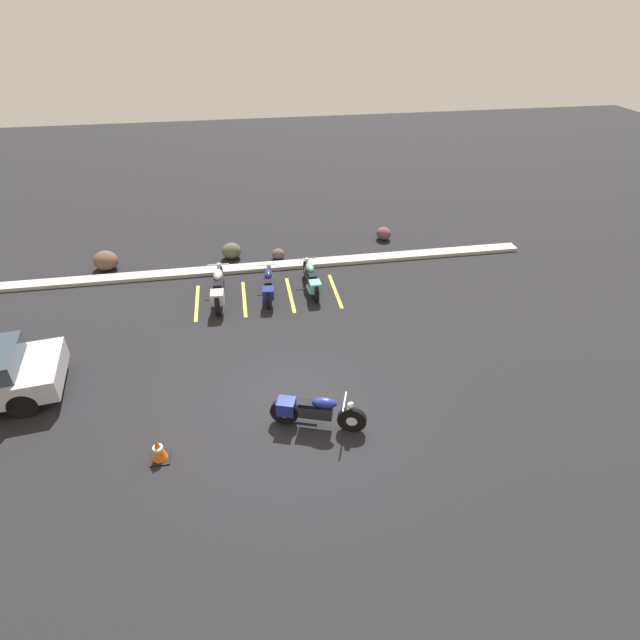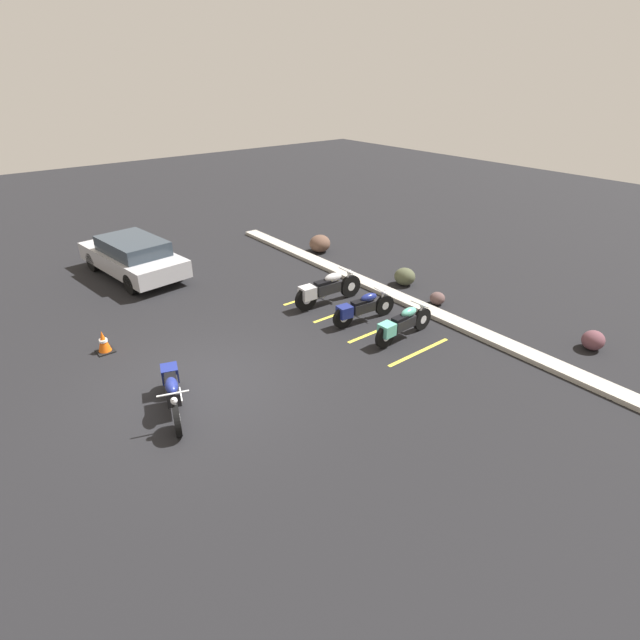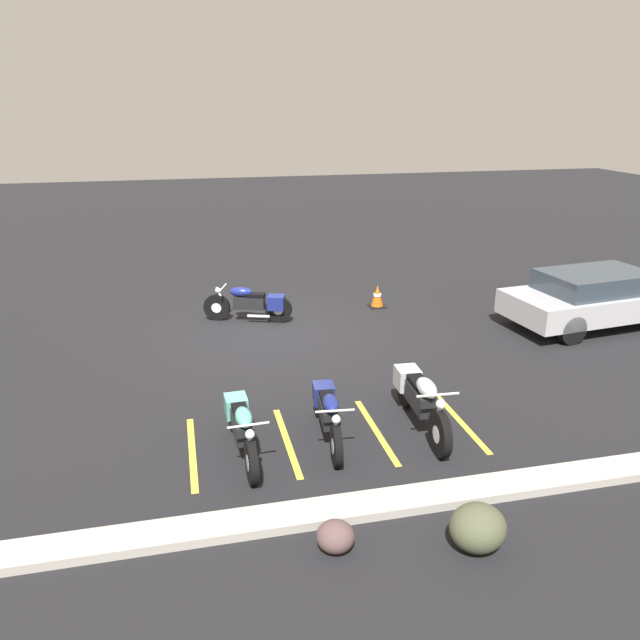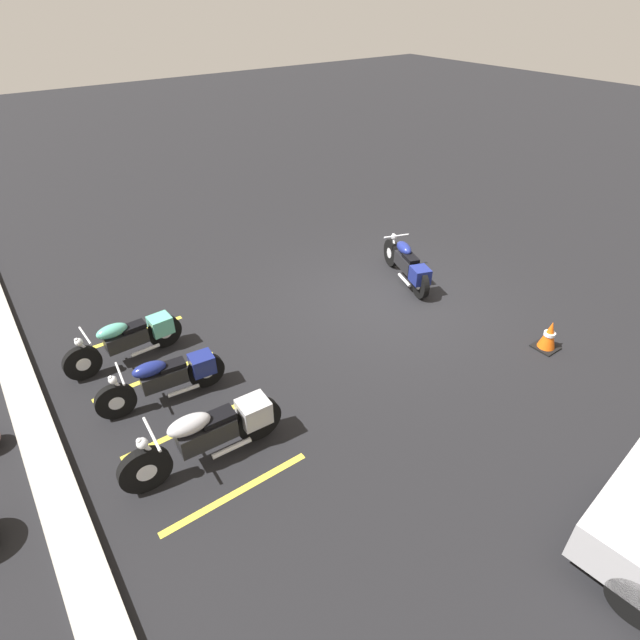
{
  "view_description": "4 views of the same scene",
  "coord_description": "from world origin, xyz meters",
  "px_view_note": "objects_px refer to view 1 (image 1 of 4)",
  "views": [
    {
      "loc": [
        -0.81,
        -8.48,
        8.01
      ],
      "look_at": [
        0.98,
        2.0,
        0.88
      ],
      "focal_mm": 28.0,
      "sensor_mm": 36.0,
      "label": 1
    },
    {
      "loc": [
        8.67,
        -3.62,
        6.24
      ],
      "look_at": [
        0.47,
        2.91,
        0.9
      ],
      "focal_mm": 28.0,
      "sensor_mm": 36.0,
      "label": 2
    },
    {
      "loc": [
        1.92,
        13.11,
        4.93
      ],
      "look_at": [
        -0.71,
        1.76,
        0.82
      ],
      "focal_mm": 35.0,
      "sensor_mm": 36.0,
      "label": 3
    },
    {
      "loc": [
        -6.28,
        6.35,
        5.52
      ],
      "look_at": [
        -0.33,
        2.04,
        0.49
      ],
      "focal_mm": 28.0,
      "sensor_mm": 36.0,
      "label": 4
    }
  ],
  "objects_px": {
    "parked_bike_2": "(311,279)",
    "landscape_rock_2": "(106,261)",
    "parked_bike_1": "(269,285)",
    "traffic_cone": "(158,450)",
    "landscape_rock_1": "(384,233)",
    "parked_bike_0": "(219,288)",
    "landscape_rock_3": "(278,254)",
    "motorcycle_navy_featured": "(313,411)",
    "landscape_rock_0": "(232,251)"
  },
  "relations": [
    {
      "from": "landscape_rock_1",
      "to": "landscape_rock_2",
      "type": "distance_m",
      "value": 9.92
    },
    {
      "from": "landscape_rock_3",
      "to": "parked_bike_2",
      "type": "bearing_deg",
      "value": -71.43
    },
    {
      "from": "landscape_rock_0",
      "to": "traffic_cone",
      "type": "relative_size",
      "value": 1.2
    },
    {
      "from": "parked_bike_2",
      "to": "landscape_rock_3",
      "type": "distance_m",
      "value": 2.54
    },
    {
      "from": "parked_bike_0",
      "to": "landscape_rock_0",
      "type": "height_order",
      "value": "parked_bike_0"
    },
    {
      "from": "motorcycle_navy_featured",
      "to": "landscape_rock_0",
      "type": "xyz_separation_m",
      "value": [
        -1.55,
        8.48,
        -0.16
      ]
    },
    {
      "from": "landscape_rock_2",
      "to": "landscape_rock_3",
      "type": "xyz_separation_m",
      "value": [
        5.8,
        -0.21,
        -0.13
      ]
    },
    {
      "from": "landscape_rock_1",
      "to": "landscape_rock_2",
      "type": "relative_size",
      "value": 0.68
    },
    {
      "from": "landscape_rock_1",
      "to": "traffic_cone",
      "type": "bearing_deg",
      "value": -127.85
    },
    {
      "from": "parked_bike_1",
      "to": "parked_bike_2",
      "type": "height_order",
      "value": "parked_bike_2"
    },
    {
      "from": "motorcycle_navy_featured",
      "to": "parked_bike_0",
      "type": "distance_m",
      "value": 5.91
    },
    {
      "from": "parked_bike_2",
      "to": "landscape_rock_2",
      "type": "bearing_deg",
      "value": 65.93
    },
    {
      "from": "parked_bike_0",
      "to": "parked_bike_2",
      "type": "distance_m",
      "value": 2.85
    },
    {
      "from": "landscape_rock_0",
      "to": "landscape_rock_2",
      "type": "distance_m",
      "value": 4.2
    },
    {
      "from": "landscape_rock_3",
      "to": "landscape_rock_1",
      "type": "bearing_deg",
      "value": 12.95
    },
    {
      "from": "motorcycle_navy_featured",
      "to": "traffic_cone",
      "type": "xyz_separation_m",
      "value": [
        -3.21,
        -0.39,
        -0.18
      ]
    },
    {
      "from": "motorcycle_navy_featured",
      "to": "landscape_rock_1",
      "type": "relative_size",
      "value": 3.47
    },
    {
      "from": "parked_bike_1",
      "to": "landscape_rock_1",
      "type": "bearing_deg",
      "value": -47.42
    },
    {
      "from": "landscape_rock_2",
      "to": "parked_bike_1",
      "type": "bearing_deg",
      "value": -27.61
    },
    {
      "from": "parked_bike_1",
      "to": "landscape_rock_0",
      "type": "relative_size",
      "value": 2.98
    },
    {
      "from": "motorcycle_navy_featured",
      "to": "landscape_rock_3",
      "type": "height_order",
      "value": "motorcycle_navy_featured"
    },
    {
      "from": "motorcycle_navy_featured",
      "to": "landscape_rock_2",
      "type": "bearing_deg",
      "value": 143.55
    },
    {
      "from": "motorcycle_navy_featured",
      "to": "landscape_rock_1",
      "type": "bearing_deg",
      "value": 84.51
    },
    {
      "from": "landscape_rock_1",
      "to": "landscape_rock_2",
      "type": "xyz_separation_m",
      "value": [
        -9.89,
        -0.73,
        0.08
      ]
    },
    {
      "from": "parked_bike_2",
      "to": "landscape_rock_2",
      "type": "distance_m",
      "value": 7.11
    },
    {
      "from": "parked_bike_2",
      "to": "parked_bike_1",
      "type": "bearing_deg",
      "value": 93.67
    },
    {
      "from": "landscape_rock_3",
      "to": "landscape_rock_0",
      "type": "bearing_deg",
      "value": 168.28
    },
    {
      "from": "parked_bike_0",
      "to": "traffic_cone",
      "type": "relative_size",
      "value": 4.09
    },
    {
      "from": "motorcycle_navy_featured",
      "to": "parked_bike_2",
      "type": "xyz_separation_m",
      "value": [
        0.86,
        5.75,
        -0.01
      ]
    },
    {
      "from": "landscape_rock_3",
      "to": "parked_bike_0",
      "type": "bearing_deg",
      "value": -128.39
    },
    {
      "from": "landscape_rock_3",
      "to": "landscape_rock_2",
      "type": "bearing_deg",
      "value": 177.92
    },
    {
      "from": "parked_bike_1",
      "to": "landscape_rock_1",
      "type": "xyz_separation_m",
      "value": [
        4.63,
        3.48,
        -0.18
      ]
    },
    {
      "from": "landscape_rock_0",
      "to": "landscape_rock_2",
      "type": "relative_size",
      "value": 0.79
    },
    {
      "from": "motorcycle_navy_featured",
      "to": "parked_bike_0",
      "type": "relative_size",
      "value": 0.88
    },
    {
      "from": "landscape_rock_3",
      "to": "traffic_cone",
      "type": "bearing_deg",
      "value": -110.98
    },
    {
      "from": "landscape_rock_2",
      "to": "traffic_cone",
      "type": "height_order",
      "value": "landscape_rock_2"
    },
    {
      "from": "motorcycle_navy_featured",
      "to": "parked_bike_2",
      "type": "distance_m",
      "value": 5.81
    },
    {
      "from": "parked_bike_2",
      "to": "landscape_rock_1",
      "type": "bearing_deg",
      "value": -47.06
    },
    {
      "from": "landscape_rock_0",
      "to": "parked_bike_0",
      "type": "bearing_deg",
      "value": -98.39
    },
    {
      "from": "parked_bike_1",
      "to": "landscape_rock_2",
      "type": "xyz_separation_m",
      "value": [
        -5.27,
        2.75,
        -0.1
      ]
    },
    {
      "from": "motorcycle_navy_featured",
      "to": "parked_bike_1",
      "type": "relative_size",
      "value": 1.01
    },
    {
      "from": "parked_bike_2",
      "to": "landscape_rock_3",
      "type": "xyz_separation_m",
      "value": [
        -0.81,
        2.4,
        -0.25
      ]
    },
    {
      "from": "landscape_rock_0",
      "to": "landscape_rock_1",
      "type": "xyz_separation_m",
      "value": [
        5.7,
        0.61,
        -0.04
      ]
    },
    {
      "from": "parked_bike_2",
      "to": "landscape_rock_3",
      "type": "bearing_deg",
      "value": 16.04
    },
    {
      "from": "parked_bike_0",
      "to": "parked_bike_1",
      "type": "xyz_separation_m",
      "value": [
        1.5,
        0.03,
        -0.06
      ]
    },
    {
      "from": "landscape_rock_2",
      "to": "traffic_cone",
      "type": "relative_size",
      "value": 1.51
    },
    {
      "from": "parked_bike_2",
      "to": "landscape_rock_0",
      "type": "bearing_deg",
      "value": 38.95
    },
    {
      "from": "parked_bike_0",
      "to": "traffic_cone",
      "type": "bearing_deg",
      "value": 171.02
    },
    {
      "from": "parked_bike_1",
      "to": "traffic_cone",
      "type": "relative_size",
      "value": 3.57
    },
    {
      "from": "motorcycle_navy_featured",
      "to": "parked_bike_0",
      "type": "xyz_separation_m",
      "value": [
        -1.98,
        5.57,
        0.04
      ]
    }
  ]
}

